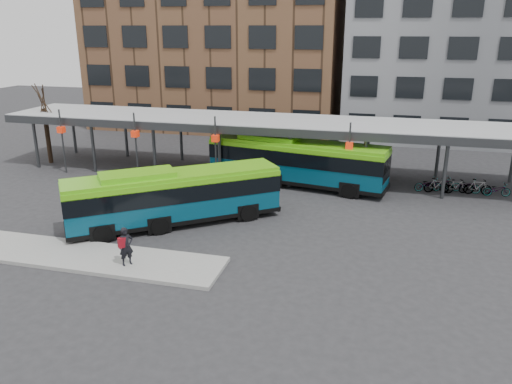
% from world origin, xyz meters
% --- Properties ---
extents(ground, '(120.00, 120.00, 0.00)m').
position_xyz_m(ground, '(0.00, 0.00, 0.00)').
color(ground, '#28282B').
rests_on(ground, ground).
extents(boarding_island, '(14.00, 3.00, 0.18)m').
position_xyz_m(boarding_island, '(-5.50, -3.00, 0.09)').
color(boarding_island, gray).
rests_on(boarding_island, ground).
extents(canopy, '(40.00, 6.53, 4.80)m').
position_xyz_m(canopy, '(-0.06, 12.87, 3.91)').
color(canopy, '#999B9E').
rests_on(canopy, ground).
extents(tree, '(1.64, 1.64, 5.60)m').
position_xyz_m(tree, '(-18.00, 12.00, 2.43)').
color(tree, black).
rests_on(tree, ground).
extents(building_brick, '(26.00, 14.00, 22.00)m').
position_xyz_m(building_brick, '(-10.00, 32.00, 11.00)').
color(building_brick, brown).
rests_on(building_brick, ground).
extents(building_grey, '(24.00, 14.00, 20.00)m').
position_xyz_m(building_grey, '(16.00, 32.00, 10.00)').
color(building_grey, slate).
rests_on(building_grey, ground).
extents(bus_front, '(10.82, 9.05, 3.23)m').
position_xyz_m(bus_front, '(-2.87, 2.16, 1.68)').
color(bus_front, '#073E55').
rests_on(bus_front, ground).
extents(bus_rear, '(12.59, 4.76, 3.40)m').
position_xyz_m(bus_rear, '(2.36, 11.01, 1.77)').
color(bus_rear, '#073E55').
rests_on(bus_rear, ground).
extents(pedestrian, '(0.75, 0.78, 1.79)m').
position_xyz_m(pedestrian, '(-2.81, -3.42, 1.09)').
color(pedestrian, black).
rests_on(pedestrian, boarding_island).
extents(bike_rack, '(6.13, 1.65, 1.06)m').
position_xyz_m(bike_rack, '(13.06, 11.98, 0.48)').
color(bike_rack, slate).
rests_on(bike_rack, ground).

